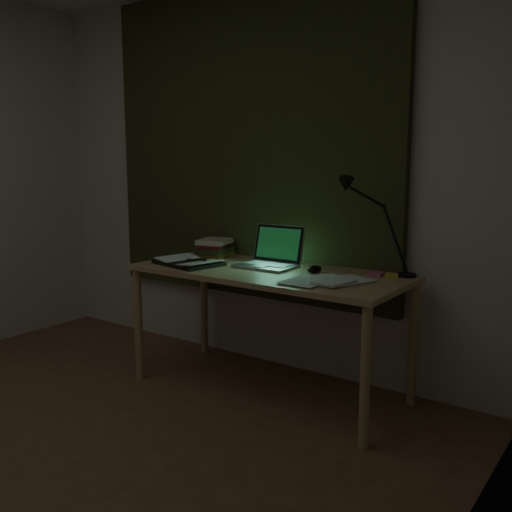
{
  "coord_description": "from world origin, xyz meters",
  "views": [
    {
      "loc": [
        2.24,
        -1.05,
        1.33
      ],
      "look_at": [
        0.45,
        1.45,
        0.82
      ],
      "focal_mm": 40.0,
      "sensor_mm": 36.0,
      "label": 1
    }
  ],
  "objects_px": {
    "loose_papers": "(327,281)",
    "desk_lamp": "(409,230)",
    "open_textbook": "(188,262)",
    "desk": "(268,331)",
    "book_stack": "(215,247)",
    "laptop": "(266,247)"
  },
  "relations": [
    {
      "from": "desk",
      "to": "book_stack",
      "type": "bearing_deg",
      "value": 160.53
    },
    {
      "from": "open_textbook",
      "to": "book_stack",
      "type": "xyz_separation_m",
      "value": [
        -0.07,
        0.33,
        0.04
      ]
    },
    {
      "from": "open_textbook",
      "to": "desk_lamp",
      "type": "bearing_deg",
      "value": 30.03
    },
    {
      "from": "desk",
      "to": "desk_lamp",
      "type": "relative_size",
      "value": 3.13
    },
    {
      "from": "laptop",
      "to": "desk_lamp",
      "type": "height_order",
      "value": "desk_lamp"
    },
    {
      "from": "desk",
      "to": "desk_lamp",
      "type": "distance_m",
      "value": 0.98
    },
    {
      "from": "book_stack",
      "to": "desk_lamp",
      "type": "height_order",
      "value": "desk_lamp"
    },
    {
      "from": "laptop",
      "to": "open_textbook",
      "type": "height_order",
      "value": "laptop"
    },
    {
      "from": "book_stack",
      "to": "open_textbook",
      "type": "bearing_deg",
      "value": -78.23
    },
    {
      "from": "desk",
      "to": "open_textbook",
      "type": "xyz_separation_m",
      "value": [
        -0.49,
        -0.13,
        0.38
      ]
    },
    {
      "from": "open_textbook",
      "to": "desk_lamp",
      "type": "height_order",
      "value": "desk_lamp"
    },
    {
      "from": "desk",
      "to": "desk_lamp",
      "type": "bearing_deg",
      "value": 21.25
    },
    {
      "from": "laptop",
      "to": "desk_lamp",
      "type": "relative_size",
      "value": 0.74
    },
    {
      "from": "open_textbook",
      "to": "book_stack",
      "type": "relative_size",
      "value": 1.77
    },
    {
      "from": "laptop",
      "to": "loose_papers",
      "type": "distance_m",
      "value": 0.53
    },
    {
      "from": "loose_papers",
      "to": "desk_lamp",
      "type": "bearing_deg",
      "value": 53.77
    },
    {
      "from": "book_stack",
      "to": "loose_papers",
      "type": "distance_m",
      "value": 1.04
    },
    {
      "from": "desk_lamp",
      "to": "book_stack",
      "type": "bearing_deg",
      "value": -168.23
    },
    {
      "from": "laptop",
      "to": "loose_papers",
      "type": "xyz_separation_m",
      "value": [
        0.49,
        -0.16,
        -0.11
      ]
    },
    {
      "from": "loose_papers",
      "to": "laptop",
      "type": "bearing_deg",
      "value": 161.75
    },
    {
      "from": "open_textbook",
      "to": "desk_lamp",
      "type": "xyz_separation_m",
      "value": [
        1.2,
        0.41,
        0.24
      ]
    },
    {
      "from": "desk_lamp",
      "to": "loose_papers",
      "type": "bearing_deg",
      "value": -118.06
    }
  ]
}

